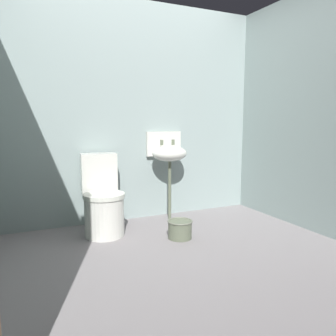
# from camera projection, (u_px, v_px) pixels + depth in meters

# --- Properties ---
(ground_plane) EXTENTS (3.35, 2.80, 0.08)m
(ground_plane) POSITION_uv_depth(u_px,v_px,m) (183.00, 261.00, 2.76)
(ground_plane) COLOR slate
(wall_back) EXTENTS (3.35, 0.10, 2.40)m
(wall_back) POSITION_uv_depth(u_px,v_px,m) (133.00, 113.00, 3.71)
(wall_back) COLOR #8C9D9B
(wall_back) RESTS_ON ground
(wall_right) EXTENTS (0.10, 2.60, 2.40)m
(wall_right) POSITION_uv_depth(u_px,v_px,m) (316.00, 112.00, 3.31)
(wall_right) COLOR #889997
(wall_right) RESTS_ON ground
(toilet_near_wall) EXTENTS (0.43, 0.62, 0.78)m
(toilet_near_wall) POSITION_uv_depth(u_px,v_px,m) (103.00, 201.00, 3.29)
(toilet_near_wall) COLOR silver
(toilet_near_wall) RESTS_ON ground
(sink) EXTENTS (0.42, 0.35, 0.99)m
(sink) POSITION_uv_depth(u_px,v_px,m) (169.00, 153.00, 3.73)
(sink) COLOR #5E6651
(sink) RESTS_ON ground
(bucket) EXTENTS (0.24, 0.24, 0.17)m
(bucket) POSITION_uv_depth(u_px,v_px,m) (180.00, 229.00, 3.17)
(bucket) COLOR #5E6651
(bucket) RESTS_ON ground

